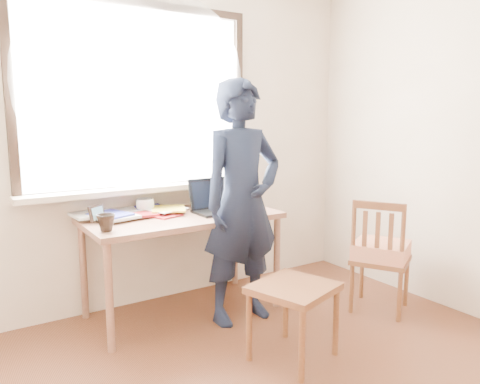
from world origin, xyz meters
TOP-DOWN VIEW (x-y plane):
  - room_shell at (-0.02, 0.20)m, footprint 3.52×4.02m
  - desk at (-0.03, 1.63)m, footprint 1.41×0.70m
  - laptop at (0.24, 1.60)m, footprint 0.36×0.30m
  - mug_white at (-0.23, 1.85)m, footprint 0.19×0.19m
  - mug_dark at (-0.65, 1.45)m, footprint 0.16×0.16m
  - mouse at (0.42, 1.53)m, footprint 0.08×0.06m
  - desk_clutter at (-0.24, 1.79)m, footprint 0.78×0.55m
  - book_a at (-0.48, 1.83)m, footprint 0.28×0.31m
  - book_b at (0.34, 1.89)m, footprint 0.20×0.26m
  - picture_frame at (-0.62, 1.73)m, footprint 0.12×0.09m
  - work_chair at (0.24, 0.65)m, footprint 0.57×0.56m
  - side_chair at (1.25, 0.85)m, footprint 0.53×0.54m
  - person at (0.29, 1.30)m, footprint 0.64×0.43m

SIDE VIEW (x-z plane):
  - work_chair at x=0.24m, z-range 0.16..0.63m
  - side_chair at x=1.25m, z-range 0.02..0.89m
  - desk at x=-0.03m, z-range 0.30..1.05m
  - book_b at x=0.34m, z-range 0.76..0.78m
  - book_a at x=-0.48m, z-range 0.76..0.78m
  - mouse at x=0.42m, z-range 0.76..0.79m
  - desk_clutter at x=-0.24m, z-range 0.75..0.81m
  - mug_white at x=-0.23m, z-range 0.76..0.86m
  - mug_dark at x=-0.65m, z-range 0.76..0.86m
  - picture_frame at x=-0.62m, z-range 0.76..0.87m
  - laptop at x=0.24m, z-range 0.69..0.94m
  - person at x=0.29m, z-range 0.00..1.74m
  - room_shell at x=-0.02m, z-range 0.33..2.94m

